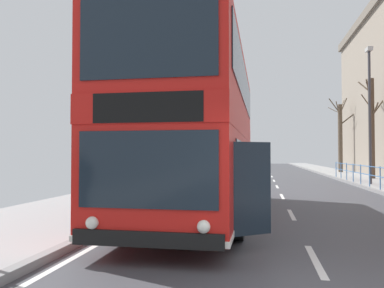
% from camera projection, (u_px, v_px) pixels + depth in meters
% --- Properties ---
extents(double_decker_bus_main, '(3.21, 10.26, 4.46)m').
position_uv_depth(double_decker_bus_main, '(200.00, 133.00, 10.73)').
color(double_decker_bus_main, red).
rests_on(double_decker_bus_main, ground).
extents(street_lamp_far_side, '(0.28, 0.60, 7.42)m').
position_uv_depth(street_lamp_far_side, '(370.00, 104.00, 20.64)').
color(street_lamp_far_side, '#38383D').
rests_on(street_lamp_far_side, ground).
extents(bare_tree_far_00, '(2.59, 2.09, 6.78)m').
position_uv_depth(bare_tree_far_00, '(340.00, 136.00, 34.63)').
color(bare_tree_far_00, brown).
rests_on(bare_tree_far_00, ground).
extents(bare_tree_far_01, '(2.05, 2.68, 6.69)m').
position_uv_depth(bare_tree_far_01, '(371.00, 126.00, 25.40)').
color(bare_tree_far_01, '#4C3D2D').
rests_on(bare_tree_far_01, ground).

